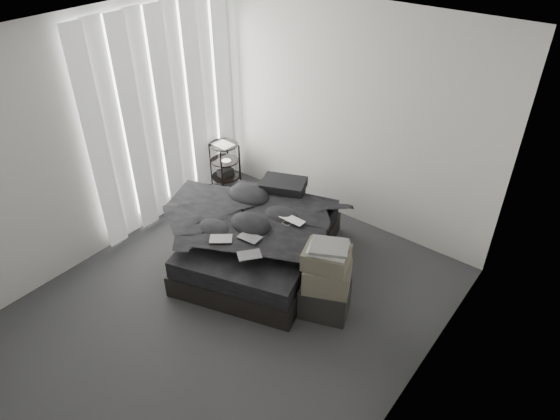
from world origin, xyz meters
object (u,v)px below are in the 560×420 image
Objects in this scene: box_lower at (325,299)px; laptop at (290,217)px; side_stand at (225,168)px; bed at (260,251)px.

laptop is at bearing 152.75° from box_lower.
side_stand is (-1.62, 0.74, -0.31)m from laptop.
laptop is 0.62× the size of box_lower.
bed is 6.24× the size of laptop.
bed is 2.59× the size of side_stand.
side_stand is (-1.32, 0.87, 0.22)m from bed.
box_lower is (1.00, -0.23, 0.05)m from bed.
box_lower is at bearing -29.18° from bed.
side_stand reaches higher than box_lower.
bed is at bearing 167.18° from box_lower.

